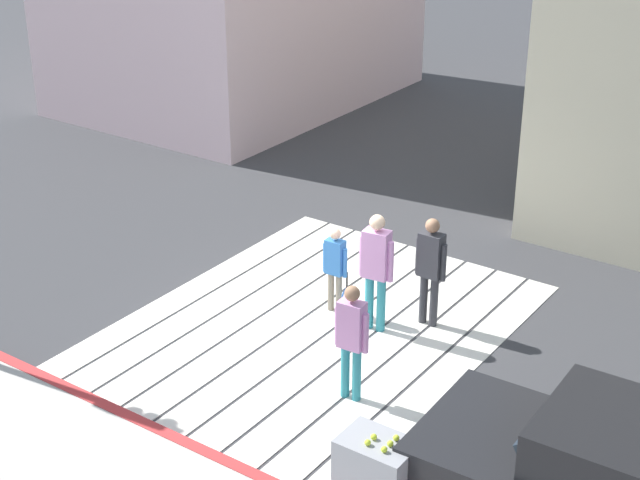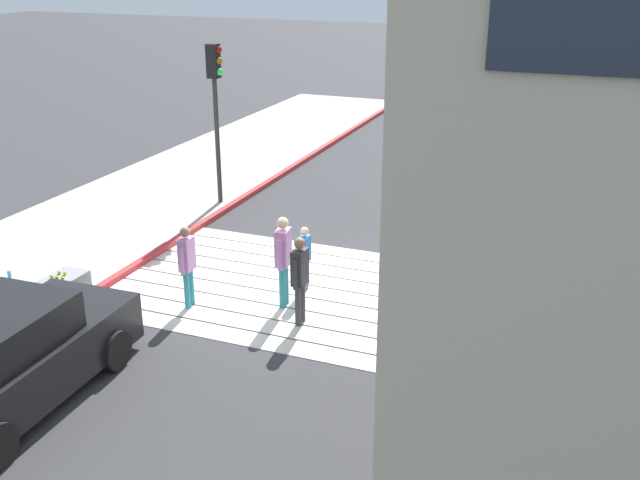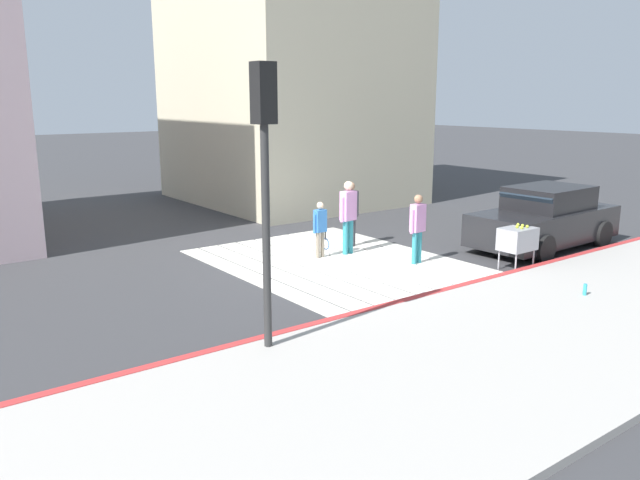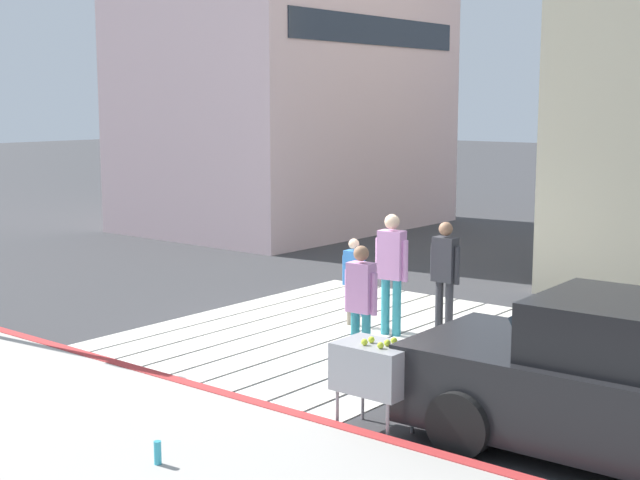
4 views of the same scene
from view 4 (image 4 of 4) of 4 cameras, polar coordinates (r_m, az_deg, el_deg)
The scene contains 11 objects.
ground_plane at distance 13.54m, azimuth 0.71°, elevation -5.90°, with size 120.00×120.00×0.00m, color #38383A.
crosswalk_stripes at distance 13.54m, azimuth 0.71°, elevation -5.87°, with size 6.40×4.90×0.01m.
curb_painted at distance 11.26m, azimuth -9.73°, elevation -8.73°, with size 0.16×40.00×0.13m, color #BC3333.
building_far_north at distance 24.97m, azimuth -2.10°, elevation 11.63°, with size 8.00×6.03×9.37m.
car_parked_near_curb at distance 9.17m, azimuth 19.14°, elevation -8.79°, with size 2.08×4.35×1.57m.
tennis_ball_cart at distance 9.46m, azimuth 3.49°, elevation -8.01°, with size 0.56×0.80×1.02m.
water_bottle at distance 8.65m, azimuth -10.18°, elevation -13.04°, with size 0.07×0.07×0.22m, color #33A5BF.
pedestrian_adult_lead at distance 13.24m, azimuth 4.52°, elevation -1.61°, with size 0.27×0.52×1.80m.
pedestrian_adult_trailing at distance 11.53m, azimuth 2.59°, elevation -3.68°, with size 0.23×0.48×1.62m.
pedestrian_adult_side at distance 13.43m, azimuth 7.87°, elevation -1.83°, with size 0.22×0.49×1.68m.
pedestrian_child_with_racket at distance 13.82m, azimuth 2.17°, elevation -2.34°, with size 0.28×0.41×1.36m.
Camera 4 is at (-10.28, -8.13, 3.42)m, focal length 50.84 mm.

